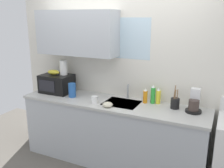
% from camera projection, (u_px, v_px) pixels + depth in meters
% --- Properties ---
extents(kitchen_wall_assembly, '(3.33, 0.42, 2.50)m').
position_uv_depth(kitchen_wall_assembly, '(113.00, 63.00, 3.55)').
color(kitchen_wall_assembly, silver).
rests_on(kitchen_wall_assembly, ground).
extents(counter_unit, '(2.56, 0.63, 0.90)m').
position_uv_depth(counter_unit, '(112.00, 132.00, 3.47)').
color(counter_unit, '#B2B7BC').
rests_on(counter_unit, ground).
extents(sink_faucet, '(0.03, 0.03, 0.20)m').
position_uv_depth(sink_faucet, '(128.00, 91.00, 3.49)').
color(sink_faucet, '#B2B5BA').
rests_on(sink_faucet, counter_unit).
extents(microwave, '(0.46, 0.35, 0.27)m').
position_uv_depth(microwave, '(57.00, 83.00, 3.76)').
color(microwave, black).
rests_on(microwave, counter_unit).
extents(banana_bunch, '(0.20, 0.11, 0.07)m').
position_uv_depth(banana_bunch, '(54.00, 72.00, 3.73)').
color(banana_bunch, gold).
rests_on(banana_bunch, microwave).
extents(paper_towel_roll, '(0.11, 0.11, 0.22)m').
position_uv_depth(paper_towel_roll, '(64.00, 68.00, 3.69)').
color(paper_towel_roll, white).
rests_on(paper_towel_roll, microwave).
extents(coffee_maker, '(0.19, 0.21, 0.28)m').
position_uv_depth(coffee_maker, '(194.00, 103.00, 2.99)').
color(coffee_maker, black).
rests_on(coffee_maker, counter_unit).
extents(dish_soap_bottle_orange, '(0.06, 0.06, 0.20)m').
position_uv_depth(dish_soap_bottle_orange, '(145.00, 96.00, 3.30)').
color(dish_soap_bottle_orange, orange).
rests_on(dish_soap_bottle_orange, counter_unit).
extents(dish_soap_bottle_green, '(0.06, 0.06, 0.25)m').
position_uv_depth(dish_soap_bottle_green, '(153.00, 95.00, 3.28)').
color(dish_soap_bottle_green, green).
rests_on(dish_soap_bottle_green, counter_unit).
extents(dish_soap_bottle_yellow, '(0.06, 0.06, 0.21)m').
position_uv_depth(dish_soap_bottle_yellow, '(158.00, 96.00, 3.27)').
color(dish_soap_bottle_yellow, yellow).
rests_on(dish_soap_bottle_yellow, counter_unit).
extents(cereal_canister, '(0.10, 0.10, 0.20)m').
position_uv_depth(cereal_canister, '(72.00, 90.00, 3.54)').
color(cereal_canister, '#2659A5').
rests_on(cereal_canister, counter_unit).
extents(mug_white, '(0.08, 0.08, 0.09)m').
position_uv_depth(mug_white, '(95.00, 100.00, 3.30)').
color(mug_white, white).
rests_on(mug_white, counter_unit).
extents(utensil_crock, '(0.11, 0.11, 0.30)m').
position_uv_depth(utensil_crock, '(175.00, 103.00, 3.11)').
color(utensil_crock, black).
rests_on(utensil_crock, counter_unit).
extents(small_bowl, '(0.13, 0.13, 0.06)m').
position_uv_depth(small_bowl, '(108.00, 105.00, 3.16)').
color(small_bowl, beige).
rests_on(small_bowl, counter_unit).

